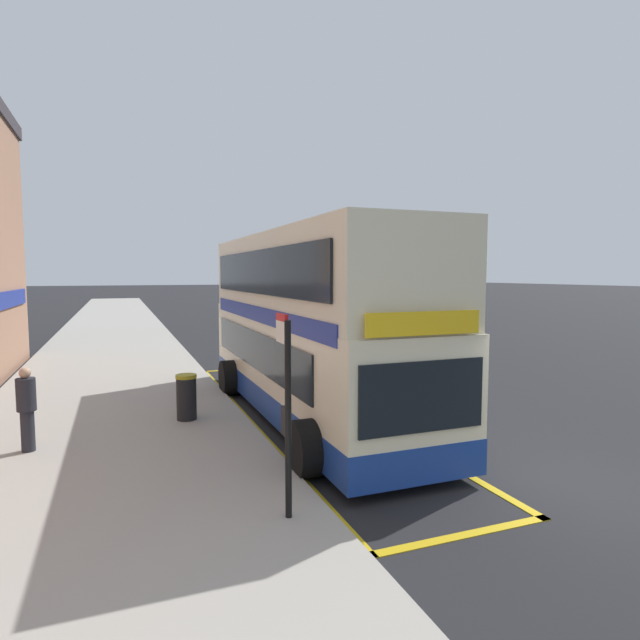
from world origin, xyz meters
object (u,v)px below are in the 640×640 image
at_px(parked_car_teal_far, 288,311).
at_px(parked_car_black_ahead, 332,331).
at_px(bus_stop_sign, 286,399).
at_px(pedestrian_waiting_near_sign, 27,406).
at_px(litter_bin, 186,397).
at_px(double_decker_bus, 308,332).

bearing_deg(parked_car_teal_far, parked_car_black_ahead, -97.33).
height_order(bus_stop_sign, pedestrian_waiting_near_sign, bus_stop_sign).
bearing_deg(bus_stop_sign, parked_car_black_ahead, 65.43).
distance_m(parked_car_black_ahead, litter_bin, 13.23).
height_order(double_decker_bus, bus_stop_sign, double_decker_bus).
bearing_deg(litter_bin, parked_car_black_ahead, 52.91).
distance_m(parked_car_teal_far, parked_car_black_ahead, 13.51).
bearing_deg(parked_car_teal_far, double_decker_bus, -105.06).
relative_size(pedestrian_waiting_near_sign, litter_bin, 1.54).
bearing_deg(parked_car_black_ahead, double_decker_bus, -116.30).
height_order(parked_car_teal_far, litter_bin, parked_car_teal_far).
height_order(double_decker_bus, parked_car_black_ahead, double_decker_bus).
height_order(double_decker_bus, parked_car_teal_far, double_decker_bus).
bearing_deg(pedestrian_waiting_near_sign, parked_car_black_ahead, 46.65).
bearing_deg(bus_stop_sign, double_decker_bus, 67.25).
relative_size(double_decker_bus, bus_stop_sign, 3.72).
xyz_separation_m(double_decker_bus, pedestrian_waiting_near_sign, (-5.92, -0.94, -1.06)).
bearing_deg(parked_car_black_ahead, parked_car_teal_far, 80.24).
distance_m(bus_stop_sign, litter_bin, 5.52).
xyz_separation_m(parked_car_black_ahead, pedestrian_waiting_near_sign, (-11.02, -11.67, 0.20)).
xyz_separation_m(pedestrian_waiting_near_sign, litter_bin, (3.04, 1.12, -0.34)).
distance_m(parked_car_teal_far, pedestrian_waiting_near_sign, 28.24).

